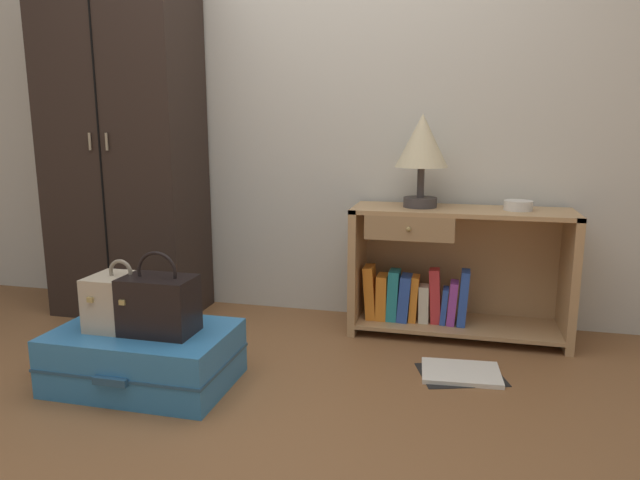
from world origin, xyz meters
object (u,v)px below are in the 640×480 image
(bookshelf, at_px, (447,274))
(suitcase_large, at_px, (145,357))
(bowl, at_px, (518,205))
(table_lamp, at_px, (422,145))
(open_book_on_floor, at_px, (461,373))
(handbag, at_px, (159,304))
(train_case, at_px, (123,302))
(bottle, at_px, (39,359))
(wardrobe, at_px, (124,140))

(bookshelf, xyz_separation_m, suitcase_large, (-1.20, -0.93, -0.20))
(bowl, height_order, suitcase_large, bowl)
(table_lamp, xyz_separation_m, open_book_on_floor, (0.24, -0.52, -0.96))
(bookshelf, bearing_deg, handbag, -139.63)
(train_case, xyz_separation_m, bottle, (-0.40, -0.04, -0.28))
(bookshelf, xyz_separation_m, bowl, (0.32, -0.00, 0.37))
(bowl, xyz_separation_m, train_case, (-1.61, -0.93, -0.33))
(bookshelf, height_order, table_lamp, table_lamp)
(bookshelf, bearing_deg, bottle, -150.19)
(table_lamp, distance_m, suitcase_large, 1.64)
(suitcase_large, distance_m, handbag, 0.26)
(bottle, bearing_deg, suitcase_large, 4.80)
(bookshelf, distance_m, open_book_on_floor, 0.61)
(wardrobe, relative_size, open_book_on_floor, 4.77)
(bowl, distance_m, open_book_on_floor, 0.88)
(bottle, bearing_deg, open_book_on_floor, 14.17)
(suitcase_large, bearing_deg, bowl, 31.23)
(handbag, bearing_deg, open_book_on_floor, 19.57)
(table_lamp, bearing_deg, handbag, -135.45)
(wardrobe, height_order, table_lamp, wardrobe)
(bottle, bearing_deg, wardrobe, 96.68)
(train_case, distance_m, bottle, 0.49)
(wardrobe, xyz_separation_m, open_book_on_floor, (1.88, -0.47, -0.98))
(bowl, bearing_deg, table_lamp, 179.84)
(wardrobe, distance_m, open_book_on_floor, 2.17)
(bowl, bearing_deg, wardrobe, -178.77)
(handbag, bearing_deg, table_lamp, 44.55)
(table_lamp, bearing_deg, open_book_on_floor, -65.46)
(bookshelf, distance_m, suitcase_large, 1.53)
(table_lamp, bearing_deg, bookshelf, -0.03)
(table_lamp, height_order, handbag, table_lamp)
(suitcase_large, xyz_separation_m, bottle, (-0.49, -0.04, -0.04))
(bottle, bearing_deg, table_lamp, 32.20)
(suitcase_large, relative_size, open_book_on_floor, 1.77)
(table_lamp, distance_m, handbag, 1.48)
(wardrobe, height_order, open_book_on_floor, wardrobe)
(wardrobe, bearing_deg, handbag, -52.69)
(wardrobe, xyz_separation_m, bottle, (0.11, -0.92, -0.91))
(bookshelf, relative_size, open_book_on_floor, 2.63)
(wardrobe, height_order, suitcase_large, wardrobe)
(handbag, relative_size, bottle, 2.03)
(wardrobe, relative_size, handbag, 5.81)
(bookshelf, bearing_deg, table_lamp, 179.97)
(bookshelf, distance_m, bowl, 0.49)
(train_case, xyz_separation_m, handbag, (0.17, -0.01, 0.01))
(table_lamp, bearing_deg, bowl, -0.16)
(bowl, height_order, handbag, bowl)
(wardrobe, xyz_separation_m, suitcase_large, (0.59, -0.88, -0.87))
(bowl, bearing_deg, bottle, -154.35)
(bottle, bearing_deg, bookshelf, 29.81)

